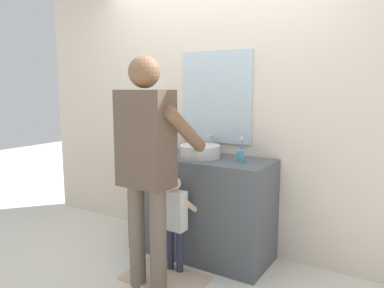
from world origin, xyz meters
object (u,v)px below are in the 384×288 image
at_px(soap_bottle, 169,145).
at_px(adult_parent, 147,153).
at_px(child_toddler, 175,216).
at_px(toothbrush_cup, 240,156).

height_order(soap_bottle, adult_parent, adult_parent).
bearing_deg(soap_bottle, child_toddler, -50.14).
bearing_deg(adult_parent, child_toddler, 83.32).
relative_size(toothbrush_cup, adult_parent, 0.12).
bearing_deg(adult_parent, toothbrush_cup, 59.28).
height_order(toothbrush_cup, soap_bottle, toothbrush_cup).
distance_m(soap_bottle, child_toddler, 0.78).
distance_m(soap_bottle, adult_parent, 0.85).
bearing_deg(adult_parent, soap_bottle, 115.14).
distance_m(child_toddler, adult_parent, 0.62).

